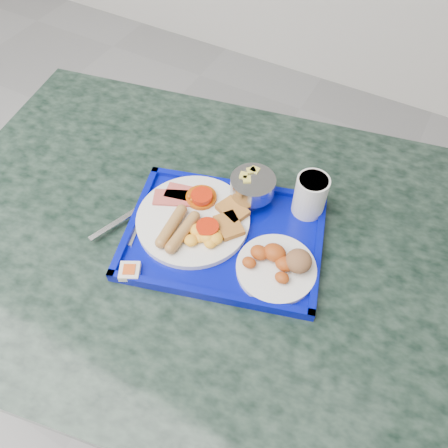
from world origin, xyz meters
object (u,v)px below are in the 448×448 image
at_px(main_plate, 195,220).
at_px(bread_plate, 279,264).
at_px(table, 223,287).
at_px(fruit_bowl, 253,186).
at_px(tray, 224,237).
at_px(juice_cup, 310,194).

relative_size(main_plate, bread_plate, 1.53).
height_order(table, fruit_bowl, fruit_bowl).
xyz_separation_m(tray, bread_plate, (0.14, -0.02, 0.02)).
bearing_deg(fruit_bowl, juice_cup, 14.50).
xyz_separation_m(table, fruit_bowl, (0.01, 0.12, 0.27)).
height_order(table, tray, tray).
distance_m(table, fruit_bowl, 0.30).
relative_size(main_plate, juice_cup, 2.53).
xyz_separation_m(bread_plate, fruit_bowl, (-0.13, 0.14, 0.03)).
bearing_deg(tray, fruit_bowl, 87.07).
height_order(table, juice_cup, juice_cup).
bearing_deg(juice_cup, tray, -130.41).
bearing_deg(tray, juice_cup, 49.59).
relative_size(main_plate, fruit_bowl, 2.48).
relative_size(table, bread_plate, 9.17).
height_order(bread_plate, fruit_bowl, fruit_bowl).
bearing_deg(main_plate, table, -0.70).
distance_m(main_plate, juice_cup, 0.25).
height_order(tray, bread_plate, bread_plate).
height_order(tray, main_plate, main_plate).
bearing_deg(main_plate, bread_plate, -4.80).
distance_m(table, tray, 0.22).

